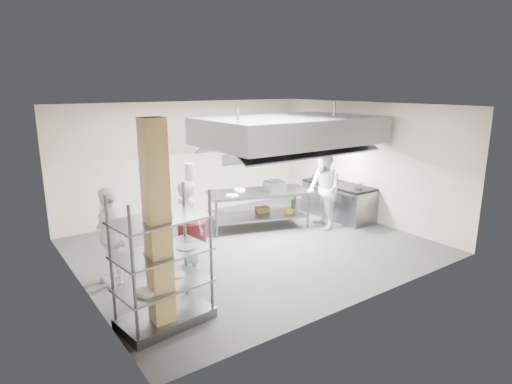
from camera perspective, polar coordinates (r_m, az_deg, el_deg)
floor at (r=9.33m, az=-0.38°, el=-7.29°), size 7.00×7.00×0.00m
ceiling at (r=8.70m, az=-0.41°, el=11.45°), size 7.00×7.00×0.00m
wall_back at (r=11.44m, az=-9.07°, el=4.33°), size 7.00×0.00×7.00m
wall_left at (r=7.52m, az=-22.83°, el=-1.66°), size 0.00×6.00×6.00m
wall_right at (r=11.24m, az=14.42°, el=3.89°), size 0.00×6.00×6.00m
column at (r=5.93m, az=-12.97°, el=-4.91°), size 0.30×0.30×3.00m
exhaust_hood at (r=9.85m, az=4.51°, el=8.21°), size 4.00×2.50×0.60m
hood_strip_a at (r=9.34m, az=0.20°, el=5.96°), size 1.60×0.12×0.04m
hood_strip_b at (r=10.48m, az=8.29°, el=6.69°), size 1.60×0.12×0.04m
wall_shelf at (r=12.20m, az=-1.12°, el=5.10°), size 1.50×0.28×0.04m
island at (r=10.43m, az=0.32°, el=-2.33°), size 2.62×1.71×0.91m
island_worktop at (r=10.32m, az=0.33°, el=-0.07°), size 2.62×1.71×0.06m
island_undershelf at (r=10.47m, az=0.32°, el=-3.15°), size 2.40×1.56×0.04m
pass_rack at (r=6.27m, az=-12.37°, el=-8.82°), size 1.41×0.93×1.98m
cooking_range at (r=11.49m, az=10.85°, el=-1.23°), size 0.80×2.00×0.84m
range_top at (r=11.38m, az=10.95°, el=0.96°), size 0.78×1.96×0.06m
chef_head at (r=7.76m, az=-8.87°, el=-4.82°), size 0.54×0.72×1.81m
chef_line at (r=10.39m, az=9.01°, el=0.31°), size 0.96×1.10×1.92m
chef_plating at (r=7.84m, az=-18.89°, el=-5.52°), size 0.53×1.06×1.73m
griddle at (r=10.40m, az=2.47°, el=0.82°), size 0.47×0.38×0.22m
wicker_basket at (r=10.65m, az=0.85°, el=-2.34°), size 0.36×0.28×0.14m
stockpot at (r=11.44m, az=10.06°, el=1.65°), size 0.24×0.24×0.16m
plate_stack at (r=6.42m, az=-12.20°, el=-11.77°), size 0.28×0.28×0.05m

